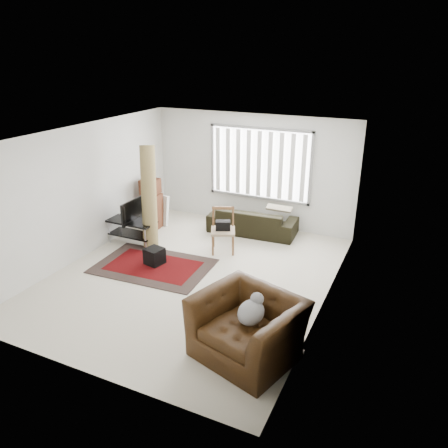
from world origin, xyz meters
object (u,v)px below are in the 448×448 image
(sofa, at_px, (253,217))
(side_chair, at_px, (223,229))
(moving_boxes, at_px, (151,205))
(armchair, at_px, (248,324))
(tv_stand, at_px, (132,227))

(sofa, distance_m, side_chair, 1.22)
(sofa, relative_size, side_chair, 2.19)
(moving_boxes, bearing_deg, sofa, 15.57)
(moving_boxes, height_order, sofa, moving_boxes)
(moving_boxes, distance_m, armchair, 5.28)
(tv_stand, xyz_separation_m, moving_boxes, (-0.16, 1.03, 0.16))
(side_chair, relative_size, armchair, 0.56)
(tv_stand, bearing_deg, side_chair, 13.74)
(tv_stand, xyz_separation_m, sofa, (2.21, 1.69, 0.00))
(sofa, xyz_separation_m, armchair, (1.57, -4.17, 0.12))
(armchair, bearing_deg, sofa, 127.57)
(tv_stand, distance_m, armchair, 4.53)
(moving_boxes, bearing_deg, armchair, -41.67)
(armchair, bearing_deg, moving_boxes, 155.22)
(tv_stand, bearing_deg, moving_boxes, 99.04)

